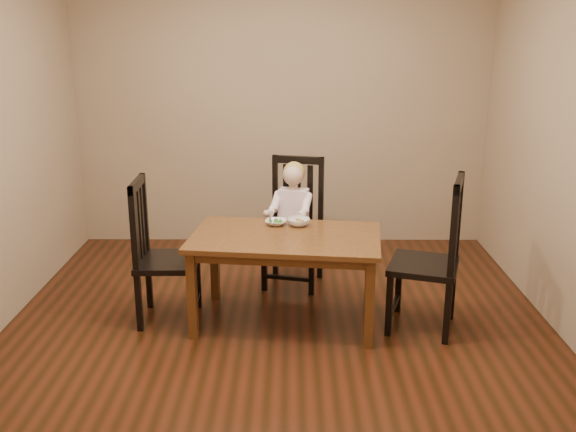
{
  "coord_description": "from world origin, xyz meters",
  "views": [
    {
      "loc": [
        0.09,
        -4.26,
        2.11
      ],
      "look_at": [
        0.07,
        0.25,
        0.77
      ],
      "focal_mm": 40.0,
      "sensor_mm": 36.0,
      "label": 1
    }
  ],
  "objects_px": {
    "dining_table": "(286,245)",
    "bowl_peas": "(276,222)",
    "chair_child": "(294,224)",
    "toddler": "(293,211)",
    "chair_right": "(432,258)",
    "bowl_veg": "(298,222)",
    "chair_left": "(160,254)"
  },
  "relations": [
    {
      "from": "toddler",
      "to": "bowl_peas",
      "type": "xyz_separation_m",
      "value": [
        -0.13,
        -0.47,
        0.04
      ]
    },
    {
      "from": "chair_child",
      "to": "chair_right",
      "type": "xyz_separation_m",
      "value": [
        0.97,
        -0.88,
        0.03
      ]
    },
    {
      "from": "chair_right",
      "to": "dining_table",
      "type": "bearing_deg",
      "value": 102.27
    },
    {
      "from": "chair_right",
      "to": "bowl_veg",
      "type": "distance_m",
      "value": 1.01
    },
    {
      "from": "dining_table",
      "to": "toddler",
      "type": "relative_size",
      "value": 2.65
    },
    {
      "from": "dining_table",
      "to": "chair_child",
      "type": "distance_m",
      "value": 0.78
    },
    {
      "from": "chair_child",
      "to": "chair_right",
      "type": "distance_m",
      "value": 1.31
    },
    {
      "from": "toddler",
      "to": "bowl_veg",
      "type": "height_order",
      "value": "toddler"
    },
    {
      "from": "dining_table",
      "to": "chair_child",
      "type": "xyz_separation_m",
      "value": [
        0.07,
        0.77,
        -0.08
      ]
    },
    {
      "from": "chair_child",
      "to": "bowl_veg",
      "type": "xyz_separation_m",
      "value": [
        0.03,
        -0.54,
        0.19
      ]
    },
    {
      "from": "dining_table",
      "to": "bowl_peas",
      "type": "height_order",
      "value": "bowl_peas"
    },
    {
      "from": "chair_left",
      "to": "toddler",
      "type": "bearing_deg",
      "value": 123.15
    },
    {
      "from": "dining_table",
      "to": "chair_child",
      "type": "height_order",
      "value": "chair_child"
    },
    {
      "from": "dining_table",
      "to": "bowl_veg",
      "type": "distance_m",
      "value": 0.27
    },
    {
      "from": "chair_child",
      "to": "toddler",
      "type": "height_order",
      "value": "chair_child"
    },
    {
      "from": "toddler",
      "to": "bowl_veg",
      "type": "xyz_separation_m",
      "value": [
        0.04,
        -0.49,
        0.05
      ]
    },
    {
      "from": "chair_left",
      "to": "dining_table",
      "type": "bearing_deg",
      "value": 85.59
    },
    {
      "from": "bowl_veg",
      "to": "bowl_peas",
      "type": "bearing_deg",
      "value": 175.14
    },
    {
      "from": "toddler",
      "to": "bowl_veg",
      "type": "distance_m",
      "value": 0.49
    },
    {
      "from": "chair_left",
      "to": "chair_right",
      "type": "xyz_separation_m",
      "value": [
        1.96,
        -0.15,
        0.03
      ]
    },
    {
      "from": "chair_child",
      "to": "bowl_peas",
      "type": "distance_m",
      "value": 0.58
    },
    {
      "from": "chair_right",
      "to": "toddler",
      "type": "distance_m",
      "value": 1.29
    },
    {
      "from": "toddler",
      "to": "bowl_veg",
      "type": "relative_size",
      "value": 3.14
    },
    {
      "from": "chair_right",
      "to": "bowl_veg",
      "type": "height_order",
      "value": "chair_right"
    },
    {
      "from": "toddler",
      "to": "bowl_peas",
      "type": "height_order",
      "value": "toddler"
    },
    {
      "from": "toddler",
      "to": "chair_child",
      "type": "bearing_deg",
      "value": -90.0
    },
    {
      "from": "chair_left",
      "to": "toddler",
      "type": "relative_size",
      "value": 1.98
    },
    {
      "from": "dining_table",
      "to": "bowl_peas",
      "type": "bearing_deg",
      "value": 106.85
    },
    {
      "from": "toddler",
      "to": "bowl_veg",
      "type": "bearing_deg",
      "value": 107.62
    },
    {
      "from": "chair_child",
      "to": "bowl_veg",
      "type": "relative_size",
      "value": 6.22
    },
    {
      "from": "chair_child",
      "to": "bowl_peas",
      "type": "height_order",
      "value": "chair_child"
    },
    {
      "from": "chair_left",
      "to": "bowl_peas",
      "type": "distance_m",
      "value": 0.89
    }
  ]
}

